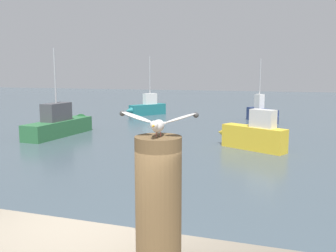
# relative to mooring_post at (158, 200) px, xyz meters

# --- Properties ---
(mooring_post) EXTENTS (0.38, 0.38, 1.06)m
(mooring_post) POSITION_rel_mooring_post_xyz_m (0.00, 0.00, 0.00)
(mooring_post) COLOR brown
(mooring_post) RESTS_ON harbor_quay
(seagull) EXTENTS (0.64, 0.39, 0.20)m
(seagull) POSITION_rel_mooring_post_xyz_m (0.00, -0.00, 0.64)
(seagull) COLOR #C66760
(seagull) RESTS_ON mooring_post
(boat_green) EXTENTS (1.27, 5.04, 4.32)m
(boat_green) POSITION_rel_mooring_post_xyz_m (-9.76, 13.08, -1.53)
(boat_green) COLOR #2D6B3D
(boat_green) RESTS_ON ground_plane
(boat_teal) EXTENTS (2.31, 3.20, 4.30)m
(boat_teal) POSITION_rel_mooring_post_xyz_m (-8.96, 22.40, -1.53)
(boat_teal) COLOR #1E7075
(boat_teal) RESTS_ON ground_plane
(boat_navy) EXTENTS (2.37, 2.75, 3.98)m
(boat_navy) POSITION_rel_mooring_post_xyz_m (-0.57, 21.24, -1.54)
(boat_navy) COLOR navy
(boat_navy) RESTS_ON ground_plane
(boat_yellow) EXTENTS (3.10, 2.03, 1.67)m
(boat_yellow) POSITION_rel_mooring_post_xyz_m (-0.40, 12.40, -1.48)
(boat_yellow) COLOR yellow
(boat_yellow) RESTS_ON ground_plane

